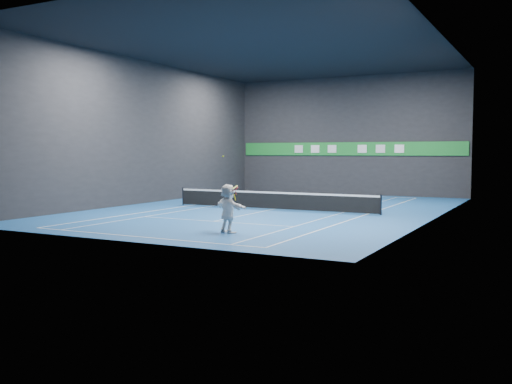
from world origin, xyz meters
The scene contains 20 objects.
ground centered at (0.00, 0.00, 0.00)m, with size 26.00×26.00×0.00m, color #1A4F91.
ceiling centered at (0.00, 0.00, 9.00)m, with size 26.00×26.00×0.00m, color black.
wall_back centered at (0.00, 13.00, 4.50)m, with size 18.00×0.10×9.00m, color #242427.
wall_front centered at (0.00, -13.00, 4.50)m, with size 18.00×0.10×9.00m, color #242427.
wall_left centered at (-9.00, 0.00, 4.50)m, with size 0.10×26.00×9.00m, color #242427.
wall_right centered at (9.00, 0.00, 4.50)m, with size 0.10×26.00×9.00m, color #242427.
baseline_near centered at (0.00, -11.89, 0.00)m, with size 10.98×0.08×0.01m, color white.
baseline_far centered at (0.00, 11.89, 0.00)m, with size 10.98×0.08×0.01m, color white.
sideline_doubles_left centered at (-5.49, 0.00, 0.00)m, with size 0.08×23.78×0.01m, color white.
sideline_doubles_right centered at (5.49, 0.00, 0.00)m, with size 0.08×23.78×0.01m, color white.
sideline_singles_left centered at (-4.11, 0.00, 0.00)m, with size 0.06×23.78×0.01m, color white.
sideline_singles_right centered at (4.11, 0.00, 0.00)m, with size 0.06×23.78×0.01m, color white.
service_line_near centered at (0.00, -6.40, 0.00)m, with size 8.23×0.06×0.01m, color white.
service_line_far centered at (0.00, 6.40, 0.00)m, with size 8.23×0.06×0.01m, color white.
center_service_line centered at (0.00, 0.00, 0.00)m, with size 0.06×12.80×0.01m, color white.
player centered at (2.53, -9.36, 0.98)m, with size 1.83×0.58×1.97m, color white.
tennis_ball centered at (2.30, -9.36, 3.08)m, with size 0.07×0.07×0.07m, color #DCF428.
tennis_net centered at (0.00, 0.00, 0.54)m, with size 12.50×0.10×1.07m.
sponsor_banner centered at (0.00, 12.93, 3.50)m, with size 17.64×0.11×1.00m.
tennis_racket centered at (2.81, -9.31, 1.75)m, with size 0.42×0.38×0.63m.
Camera 1 is at (14.10, -29.02, 3.24)m, focal length 40.00 mm.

